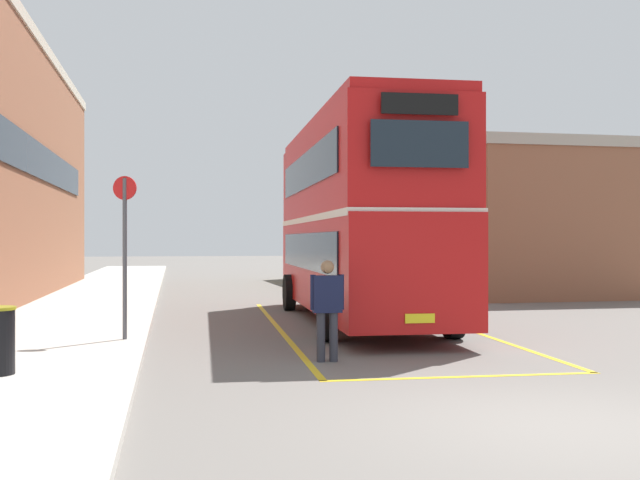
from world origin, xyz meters
TOP-DOWN VIEW (x-y plane):
  - ground_plane at (0.00, 14.40)m, footprint 135.60×135.60m
  - sidewalk_left at (-6.50, 16.80)m, footprint 4.00×57.60m
  - depot_building_right at (8.66, 21.19)m, footprint 6.46×14.19m
  - double_decker_bus at (0.30, 9.95)m, footprint 3.11×10.44m
  - single_deck_bus at (3.05, 25.70)m, footprint 2.96×8.13m
  - pedestrian_boarding at (-1.58, 4.46)m, footprint 0.55×0.25m
  - bus_stop_sign at (-4.89, 6.82)m, footprint 0.43×0.15m
  - bay_marking_yellow at (0.27, 8.03)m, footprint 4.66×12.51m

SIDE VIEW (x-z plane):
  - ground_plane at x=0.00m, z-range 0.00..0.00m
  - bay_marking_yellow at x=0.27m, z-range 0.00..0.01m
  - sidewalk_left at x=-6.50m, z-range 0.00..0.14m
  - pedestrian_boarding at x=-1.58m, z-range 0.12..1.76m
  - single_deck_bus at x=3.05m, z-range 0.13..3.15m
  - bus_stop_sign at x=-4.89m, z-range 0.43..3.43m
  - double_decker_bus at x=0.30m, z-range 0.14..4.89m
  - depot_building_right at x=8.66m, z-range 0.00..5.31m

